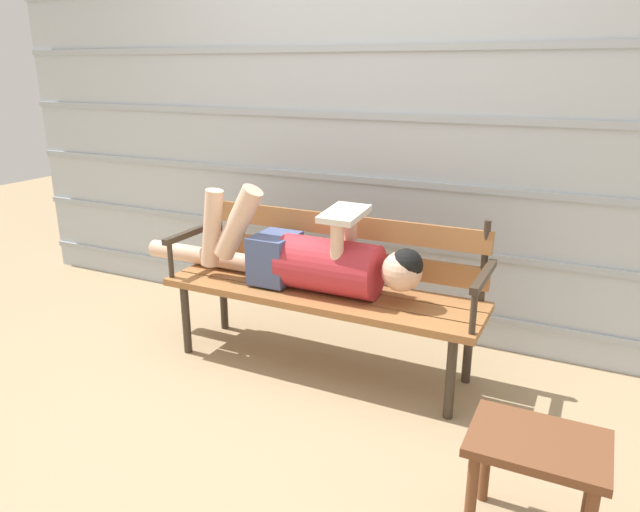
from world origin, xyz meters
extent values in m
plane|color=tan|center=(0.00, 0.00, 0.00)|extent=(12.00, 12.00, 0.00)
cube|color=#B2BCC6|center=(0.00, 0.78, 1.06)|extent=(5.14, 0.06, 2.12)
cube|color=#A3ADB7|center=(0.00, 0.74, 0.18)|extent=(5.14, 0.02, 0.04)
cube|color=#A3ADB7|center=(0.00, 0.74, 0.53)|extent=(5.14, 0.02, 0.04)
cube|color=#A3ADB7|center=(0.00, 0.74, 0.88)|extent=(5.14, 0.02, 0.04)
cube|color=#A3ADB7|center=(0.00, 0.74, 1.24)|extent=(5.14, 0.02, 0.04)
cube|color=#A3ADB7|center=(0.00, 0.74, 1.59)|extent=(5.14, 0.02, 0.04)
cube|color=#9E6638|center=(0.00, -0.01, 0.41)|extent=(1.64, 0.14, 0.04)
cube|color=#9E6638|center=(0.00, 0.14, 0.41)|extent=(1.64, 0.14, 0.04)
cube|color=#9E6638|center=(0.00, 0.29, 0.41)|extent=(1.64, 0.14, 0.04)
cube|color=#9E6638|center=(0.00, 0.36, 0.53)|extent=(1.57, 0.05, 0.11)
cube|color=#9E6638|center=(0.00, 0.36, 0.71)|extent=(1.57, 0.05, 0.11)
cylinder|color=#382D23|center=(-0.75, 0.36, 0.62)|extent=(0.03, 0.03, 0.40)
cylinder|color=#382D23|center=(0.75, 0.36, 0.62)|extent=(0.03, 0.03, 0.40)
cylinder|color=#382D23|center=(-0.72, -0.03, 0.19)|extent=(0.04, 0.04, 0.39)
cylinder|color=#382D23|center=(0.72, -0.03, 0.19)|extent=(0.04, 0.04, 0.39)
cylinder|color=#382D23|center=(-0.72, 0.31, 0.19)|extent=(0.04, 0.04, 0.39)
cylinder|color=#382D23|center=(0.72, 0.31, 0.19)|extent=(0.04, 0.04, 0.39)
cube|color=#382D23|center=(-0.79, 0.14, 0.62)|extent=(0.04, 0.42, 0.03)
cylinder|color=#382D23|center=(-0.79, -0.03, 0.52)|extent=(0.03, 0.03, 0.20)
cube|color=#382D23|center=(0.79, 0.14, 0.62)|extent=(0.04, 0.42, 0.03)
cylinder|color=#382D23|center=(0.79, -0.03, 0.52)|extent=(0.03, 0.03, 0.20)
cylinder|color=#B72D38|center=(0.05, 0.14, 0.56)|extent=(0.50, 0.27, 0.27)
cube|color=#475684|center=(-0.26, 0.14, 0.56)|extent=(0.20, 0.26, 0.24)
sphere|color=beige|center=(0.42, 0.14, 0.59)|extent=(0.19, 0.19, 0.19)
sphere|color=black|center=(0.44, 0.14, 0.62)|extent=(0.16, 0.16, 0.16)
cylinder|color=beige|center=(-0.44, 0.08, 0.74)|extent=(0.29, 0.11, 0.41)
cylinder|color=beige|center=(-0.60, 0.08, 0.69)|extent=(0.15, 0.09, 0.42)
cylinder|color=beige|center=(-0.73, 0.20, 0.48)|extent=(0.78, 0.10, 0.10)
cylinder|color=beige|center=(0.13, 0.06, 0.69)|extent=(0.06, 0.06, 0.26)
cylinder|color=beige|center=(0.13, 0.22, 0.69)|extent=(0.06, 0.06, 0.26)
cube|color=silver|center=(0.13, 0.14, 0.83)|extent=(0.19, 0.26, 0.06)
cube|color=brown|center=(1.13, -0.62, 0.37)|extent=(0.42, 0.31, 0.03)
cylinder|color=brown|center=(0.96, -0.74, 0.18)|extent=(0.04, 0.04, 0.35)
cylinder|color=brown|center=(0.96, -0.49, 0.18)|extent=(0.04, 0.04, 0.35)
cylinder|color=brown|center=(1.30, -0.49, 0.18)|extent=(0.04, 0.04, 0.35)
camera|label=1|loc=(1.21, -2.33, 1.49)|focal=32.92mm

